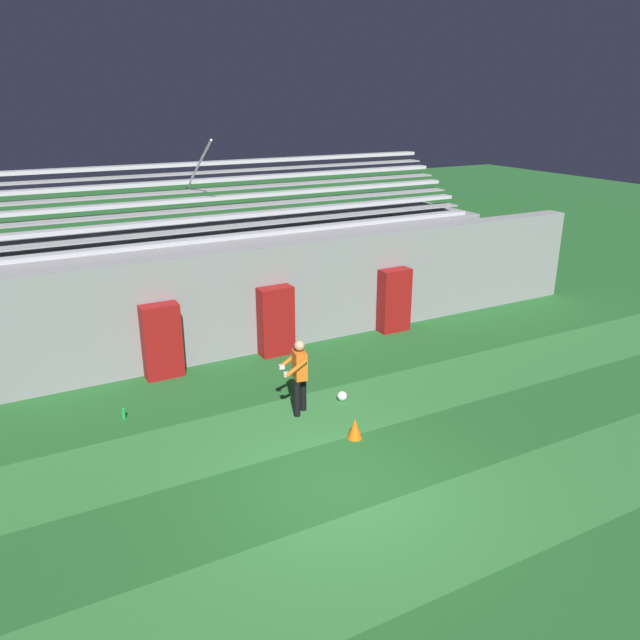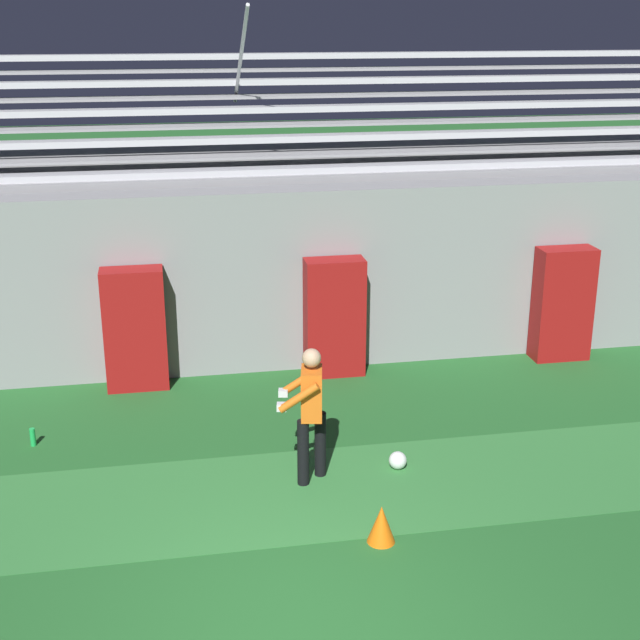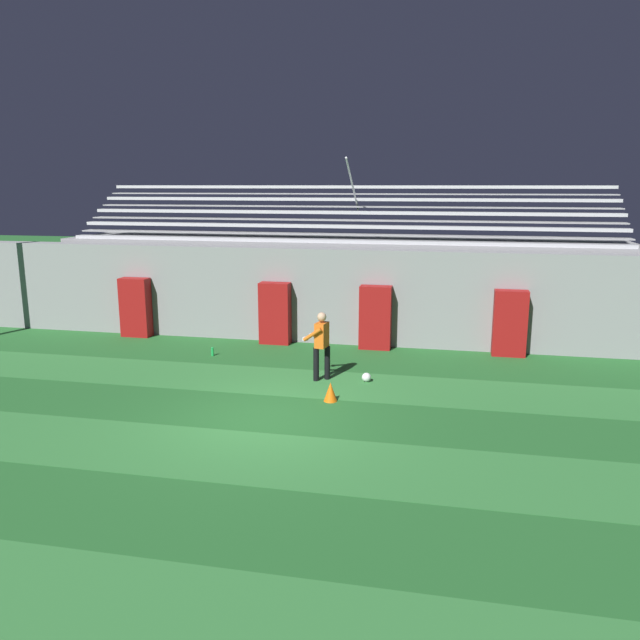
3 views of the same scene
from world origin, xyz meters
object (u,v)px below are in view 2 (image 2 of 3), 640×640
(soccer_ball, at_px, (398,460))
(water_bottle, at_px, (33,437))
(padding_pillar_far_right, at_px, (563,304))
(goalkeeper, at_px, (310,406))
(padding_pillar_gate_left, at_px, (135,329))
(traffic_cone, at_px, (381,524))
(padding_pillar_gate_right, at_px, (334,317))

(soccer_ball, height_order, water_bottle, water_bottle)
(soccer_ball, xyz_separation_m, water_bottle, (-4.47, 1.44, 0.01))
(padding_pillar_far_right, relative_size, goalkeeper, 1.09)
(padding_pillar_gate_left, height_order, goalkeeper, padding_pillar_gate_left)
(traffic_cone, bearing_deg, goalkeeper, 109.33)
(padding_pillar_gate_right, distance_m, traffic_cone, 4.73)
(goalkeeper, height_order, soccer_ball, goalkeeper)
(soccer_ball, height_order, traffic_cone, traffic_cone)
(padding_pillar_gate_left, relative_size, soccer_ball, 8.29)
(padding_pillar_far_right, distance_m, goalkeeper, 5.63)
(padding_pillar_gate_right, height_order, padding_pillar_far_right, same)
(padding_pillar_far_right, bearing_deg, traffic_cone, -131.49)
(goalkeeper, height_order, traffic_cone, goalkeeper)
(padding_pillar_gate_right, bearing_deg, water_bottle, -158.38)
(padding_pillar_far_right, xyz_separation_m, traffic_cone, (-4.12, -4.65, -0.70))
(padding_pillar_gate_left, distance_m, padding_pillar_gate_right, 2.97)
(padding_pillar_gate_left, bearing_deg, water_bottle, -127.82)
(padding_pillar_far_right, relative_size, soccer_ball, 8.29)
(soccer_ball, bearing_deg, traffic_cone, -111.23)
(soccer_ball, distance_m, traffic_cone, 1.63)
(padding_pillar_far_right, relative_size, traffic_cone, 4.34)
(soccer_ball, bearing_deg, water_bottle, 162.15)
(padding_pillar_far_right, height_order, soccer_ball, padding_pillar_far_right)
(soccer_ball, bearing_deg, goalkeeper, -176.38)
(padding_pillar_gate_right, relative_size, padding_pillar_far_right, 1.00)
(padding_pillar_gate_right, distance_m, padding_pillar_far_right, 3.70)
(padding_pillar_gate_right, bearing_deg, traffic_cone, -95.11)
(padding_pillar_far_right, xyz_separation_m, water_bottle, (-8.00, -1.70, -0.79))
(padding_pillar_gate_left, xyz_separation_m, padding_pillar_gate_right, (2.97, 0.00, 0.00))
(padding_pillar_gate_left, xyz_separation_m, traffic_cone, (2.56, -4.65, -0.70))
(traffic_cone, bearing_deg, water_bottle, 142.71)
(traffic_cone, bearing_deg, padding_pillar_far_right, 48.51)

